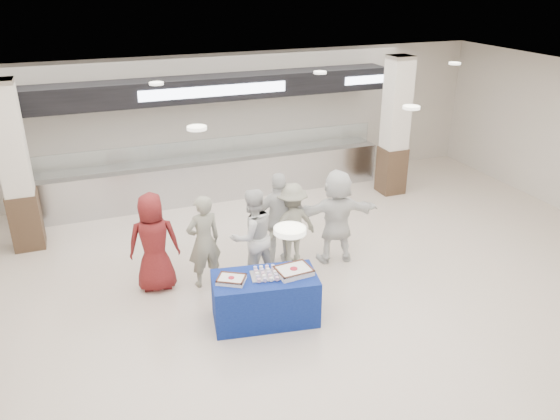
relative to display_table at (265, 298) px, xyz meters
name	(u,v)px	position (x,y,z in m)	size (l,w,h in m)	color
ground	(307,322)	(0.56, -0.29, -0.38)	(14.00, 14.00, 0.00)	beige
serving_line	(214,149)	(0.57, 5.10, 0.78)	(8.70, 0.85, 2.80)	#B5B7BC
column_left	(16,172)	(-3.44, 3.91, 1.15)	(0.55, 0.55, 3.20)	#3C291B
column_right	(395,130)	(4.56, 3.91, 1.15)	(0.55, 0.55, 3.20)	#3C291B
display_table	(265,298)	(0.00, 0.00, 0.00)	(1.55, 0.78, 0.75)	navy
sheet_cake_left	(231,279)	(-0.50, 0.05, 0.42)	(0.49, 0.46, 0.09)	white
sheet_cake_right	(294,270)	(0.44, -0.06, 0.43)	(0.54, 0.44, 0.10)	white
cupcake_tray	(266,274)	(0.03, 0.02, 0.41)	(0.50, 0.41, 0.07)	silver
civilian_maroon	(154,243)	(-1.38, 1.51, 0.47)	(0.83, 0.54, 1.69)	maroon
soldier_a	(204,241)	(-0.60, 1.33, 0.44)	(0.59, 0.39, 1.62)	gray
chef_tall	(252,236)	(0.20, 1.18, 0.46)	(0.81, 0.63, 1.67)	silver
chef_short	(280,220)	(0.83, 1.57, 0.49)	(1.02, 0.42, 1.74)	silver
soldier_b	(291,225)	(1.02, 1.49, 0.40)	(1.00, 0.57, 1.55)	gray
civilian_white	(336,216)	(1.83, 1.33, 0.50)	(1.62, 0.51, 1.74)	white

